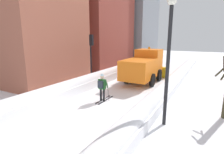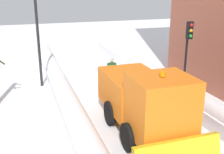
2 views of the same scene
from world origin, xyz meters
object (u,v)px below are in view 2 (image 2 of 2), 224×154
Objects in this scene: skier at (112,70)px; traffic_light_pole at (188,46)px; street_lamp at (37,29)px; plow_truck at (145,100)px.

skier is 0.43× the size of traffic_light_pole.
street_lamp is at bearing -32.26° from traffic_light_pole.
plow_truck is 4.89m from traffic_light_pole.
skier is 0.32× the size of street_lamp.
skier is at bearing -95.71° from plow_truck.
traffic_light_pole is (-3.72, -2.79, 1.50)m from plow_truck.
skier is (-0.61, -6.14, -0.48)m from plow_truck.
plow_truck is 8.50m from street_lamp.
traffic_light_pole is at bearing -143.15° from plow_truck.
skier is 4.98m from traffic_light_pole.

